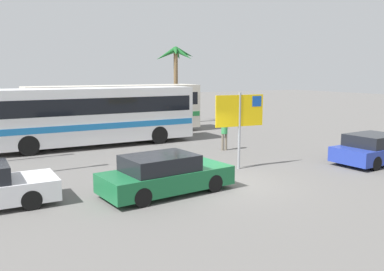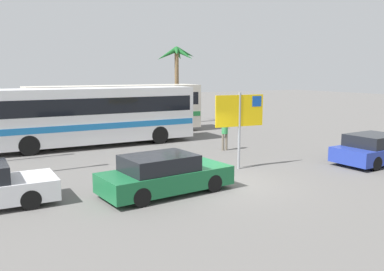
% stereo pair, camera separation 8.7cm
% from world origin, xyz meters
% --- Properties ---
extents(ground, '(120.00, 120.00, 0.00)m').
position_xyz_m(ground, '(0.00, 0.00, 0.00)').
color(ground, '#605E5B').
extents(bus_front_coach, '(11.19, 2.64, 3.17)m').
position_xyz_m(bus_front_coach, '(-1.90, 10.00, 1.78)').
color(bus_front_coach, white).
rests_on(bus_front_coach, ground).
extents(bus_rear_coach, '(11.19, 2.64, 3.17)m').
position_xyz_m(bus_rear_coach, '(0.65, 13.44, 1.78)').
color(bus_rear_coach, silver).
rests_on(bus_rear_coach, ground).
extents(ferry_sign, '(2.19, 0.28, 3.20)m').
position_xyz_m(ferry_sign, '(1.97, 1.62, 2.33)').
color(ferry_sign, gray).
rests_on(ferry_sign, ground).
extents(car_blue, '(4.17, 2.10, 1.32)m').
position_xyz_m(car_blue, '(7.81, -0.49, 0.64)').
color(car_blue, '#23389E').
rests_on(car_blue, ground).
extents(car_green, '(4.59, 2.26, 1.32)m').
position_xyz_m(car_green, '(-2.31, -0.04, 0.64)').
color(car_green, '#196638').
rests_on(car_green, ground).
extents(pedestrian_near_sign, '(0.32, 0.32, 1.80)m').
position_xyz_m(pedestrian_near_sign, '(3.71, 5.37, 1.07)').
color(pedestrian_near_sign, '#706656').
rests_on(pedestrian_near_sign, ground).
extents(palm_tree_seaside, '(3.52, 3.44, 5.99)m').
position_xyz_m(palm_tree_seaside, '(6.73, 16.73, 4.88)').
color(palm_tree_seaside, brown).
rests_on(palm_tree_seaside, ground).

